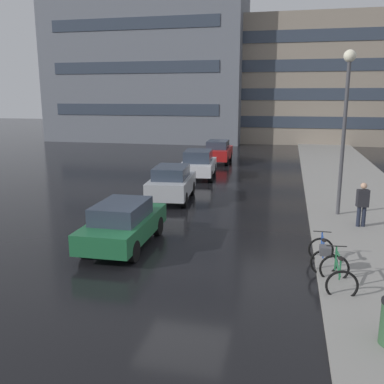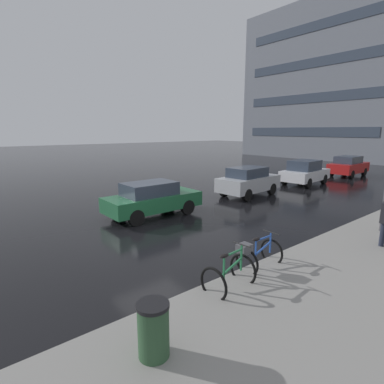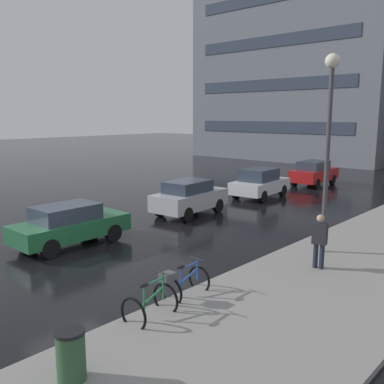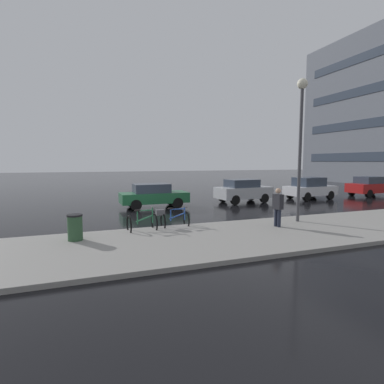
{
  "view_description": "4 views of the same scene",
  "coord_description": "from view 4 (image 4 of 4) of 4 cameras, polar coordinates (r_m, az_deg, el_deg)",
  "views": [
    {
      "loc": [
        2.69,
        -10.91,
        4.7
      ],
      "look_at": [
        -0.47,
        3.1,
        1.45
      ],
      "focal_mm": 40.0,
      "sensor_mm": 36.0,
      "label": 1
    },
    {
      "loc": [
        8.28,
        -5.15,
        3.57
      ],
      "look_at": [
        0.04,
        1.52,
        1.38
      ],
      "focal_mm": 28.0,
      "sensor_mm": 36.0,
      "label": 2
    },
    {
      "loc": [
        10.64,
        -6.47,
        4.5
      ],
      "look_at": [
        -0.25,
        5.35,
        1.61
      ],
      "focal_mm": 40.0,
      "sensor_mm": 36.0,
      "label": 3
    },
    {
      "loc": [
        15.45,
        -2.78,
        2.8
      ],
      "look_at": [
        1.91,
        2.2,
        1.33
      ],
      "focal_mm": 28.0,
      "sensor_mm": 36.0,
      "label": 4
    }
  ],
  "objects": [
    {
      "name": "pedestrian",
      "position": [
        12.69,
        16.04,
        -2.66
      ],
      "size": [
        0.44,
        0.31,
        1.73
      ],
      "color": "#1E2333",
      "rests_on": "ground"
    },
    {
      "name": "car_white",
      "position": [
        23.98,
        21.53,
        0.69
      ],
      "size": [
        2.13,
        3.9,
        1.62
      ],
      "color": "silver",
      "rests_on": "ground"
    },
    {
      "name": "bicycle_second",
      "position": [
        12.39,
        -3.93,
        -4.97
      ],
      "size": [
        0.73,
        1.34,
        0.94
      ],
      "color": "black",
      "rests_on": "ground"
    },
    {
      "name": "car_green",
      "position": [
        18.3,
        -7.35,
        -0.63
      ],
      "size": [
        1.76,
        4.06,
        1.46
      ],
      "color": "#1E6038",
      "rests_on": "ground"
    },
    {
      "name": "trash_bin",
      "position": [
        10.93,
        -21.37,
        -6.64
      ],
      "size": [
        0.51,
        0.51,
        1.02
      ],
      "color": "#2D5133",
      "rests_on": "ground"
    },
    {
      "name": "car_red",
      "position": [
        28.22,
        30.9,
        0.97
      ],
      "size": [
        1.83,
        3.93,
        1.59
      ],
      "color": "#AD1919",
      "rests_on": "ground"
    },
    {
      "name": "bicycle_nearest",
      "position": [
        11.86,
        -9.49,
        -5.85
      ],
      "size": [
        0.84,
        1.12,
        1.03
      ],
      "color": "black",
      "rests_on": "ground"
    },
    {
      "name": "ground_plane",
      "position": [
        15.94,
        -9.88,
        -4.36
      ],
      "size": [
        140.0,
        140.0,
        0.0
      ],
      "primitive_type": "plane",
      "color": "black"
    },
    {
      "name": "streetlamp",
      "position": [
        14.08,
        20.04,
        11.87
      ],
      "size": [
        0.45,
        0.45,
        6.34
      ],
      "color": "#424247",
      "rests_on": "ground"
    },
    {
      "name": "car_silver",
      "position": [
        20.72,
        9.72,
        0.26
      ],
      "size": [
        2.02,
        3.9,
        1.59
      ],
      "color": "#B2B5BA",
      "rests_on": "ground"
    }
  ]
}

